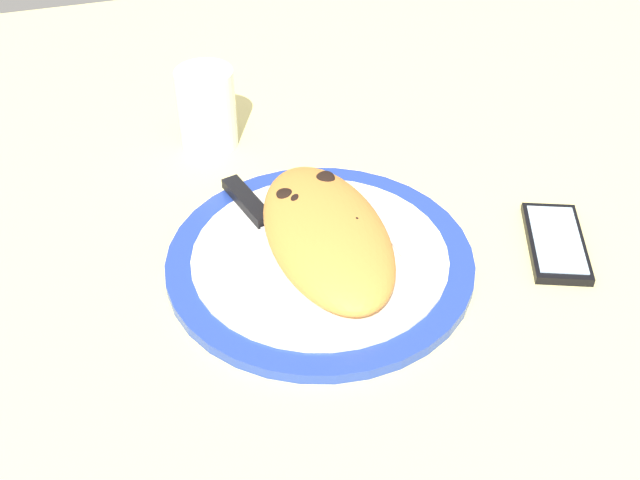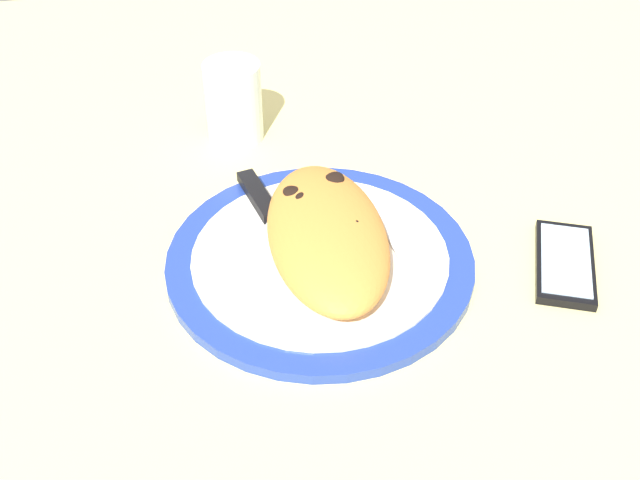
{
  "view_description": "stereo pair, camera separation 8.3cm",
  "coord_description": "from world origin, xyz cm",
  "px_view_note": "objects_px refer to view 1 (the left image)",
  "views": [
    {
      "loc": [
        -61.11,
        17.79,
        57.57
      ],
      "look_at": [
        0.0,
        0.0,
        3.54
      ],
      "focal_mm": 44.97,
      "sensor_mm": 36.0,
      "label": 1
    },
    {
      "loc": [
        -62.91,
        9.65,
        57.57
      ],
      "look_at": [
        0.0,
        0.0,
        3.54
      ],
      "focal_mm": 44.97,
      "sensor_mm": 36.0,
      "label": 2
    }
  ],
  "objects_px": {
    "plate": "(320,260)",
    "calzone": "(326,233)",
    "smartphone": "(556,242)",
    "knife": "(259,215)",
    "water_glass": "(208,113)",
    "fork": "(389,234)"
  },
  "relations": [
    {
      "from": "plate",
      "to": "knife",
      "type": "xyz_separation_m",
      "value": [
        0.08,
        0.05,
        0.01
      ]
    },
    {
      "from": "smartphone",
      "to": "water_glass",
      "type": "distance_m",
      "value": 0.45
    },
    {
      "from": "plate",
      "to": "water_glass",
      "type": "bearing_deg",
      "value": 14.74
    },
    {
      "from": "calzone",
      "to": "knife",
      "type": "bearing_deg",
      "value": 36.81
    },
    {
      "from": "smartphone",
      "to": "water_glass",
      "type": "relative_size",
      "value": 1.36
    },
    {
      "from": "calzone",
      "to": "plate",
      "type": "bearing_deg",
      "value": 113.19
    },
    {
      "from": "plate",
      "to": "smartphone",
      "type": "height_order",
      "value": "plate"
    },
    {
      "from": "calzone",
      "to": "smartphone",
      "type": "distance_m",
      "value": 0.26
    },
    {
      "from": "fork",
      "to": "water_glass",
      "type": "relative_size",
      "value": 1.55
    },
    {
      "from": "smartphone",
      "to": "knife",
      "type": "bearing_deg",
      "value": 68.56
    },
    {
      "from": "plate",
      "to": "calzone",
      "type": "bearing_deg",
      "value": -66.81
    },
    {
      "from": "plate",
      "to": "calzone",
      "type": "xyz_separation_m",
      "value": [
        0.0,
        -0.01,
        0.03
      ]
    },
    {
      "from": "calzone",
      "to": "water_glass",
      "type": "relative_size",
      "value": 2.35
    },
    {
      "from": "knife",
      "to": "smartphone",
      "type": "relative_size",
      "value": 1.5
    },
    {
      "from": "calzone",
      "to": "smartphone",
      "type": "relative_size",
      "value": 1.74
    },
    {
      "from": "plate",
      "to": "water_glass",
      "type": "xyz_separation_m",
      "value": [
        0.27,
        0.07,
        0.04
      ]
    },
    {
      "from": "fork",
      "to": "water_glass",
      "type": "bearing_deg",
      "value": 30.37
    },
    {
      "from": "plate",
      "to": "smartphone",
      "type": "bearing_deg",
      "value": -99.32
    },
    {
      "from": "fork",
      "to": "smartphone",
      "type": "height_order",
      "value": "fork"
    },
    {
      "from": "plate",
      "to": "knife",
      "type": "height_order",
      "value": "knife"
    },
    {
      "from": "plate",
      "to": "calzone",
      "type": "height_order",
      "value": "calzone"
    },
    {
      "from": "plate",
      "to": "fork",
      "type": "distance_m",
      "value": 0.08
    }
  ]
}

